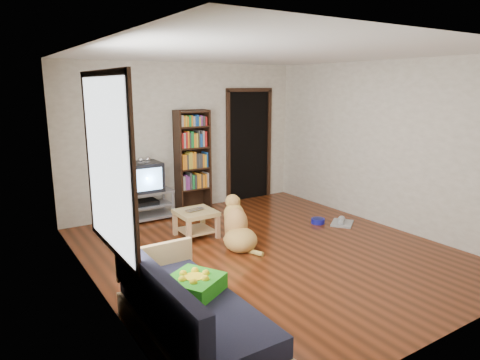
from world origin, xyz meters
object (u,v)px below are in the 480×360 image
dog_bowl (318,221)px  coffee_table (196,218)px  green_cushion (194,284)px  dog (237,228)px  sofa (189,319)px  laptop (197,210)px  tv_stand (145,204)px  crt_tv (143,176)px  bookshelf (192,155)px  grey_rag (342,223)px

dog_bowl → coffee_table: 2.05m
dog_bowl → coffee_table: coffee_table is taller
green_cushion → dog_bowl: 3.65m
green_cushion → dog: dog is taller
dog_bowl → sofa: (-3.28, -1.91, 0.22)m
dog_bowl → laptop: bearing=165.8°
coffee_table → tv_stand: bearing=105.9°
dog_bowl → crt_tv: size_ratio=0.38×
sofa → dog: size_ratio=1.99×
green_cushion → tv_stand: bearing=46.8°
bookshelf → dog: 2.13m
dog_bowl → tv_stand: tv_stand is taller
dog_bowl → coffee_table: size_ratio=0.40×
laptop → sofa: bearing=-130.8°
green_cushion → sofa: 0.29m
laptop → dog_bowl: (1.96, -0.50, -0.37)m
green_cushion → grey_rag: green_cushion is taller
green_cushion → tv_stand: green_cushion is taller
grey_rag → tv_stand: size_ratio=0.44×
tv_stand → grey_rag: bearing=-37.1°
grey_rag → dog: size_ratio=0.44×
laptop → coffee_table: bearing=77.8°
coffee_table → laptop: bearing=-90.0°
dog_bowl → grey_rag: bearing=-39.8°
laptop → bookshelf: bearing=53.1°
tv_stand → dog: dog is taller
green_cushion → grey_rag: 3.81m
crt_tv → bookshelf: bearing=4.3°
grey_rag → sofa: sofa is taller
laptop → grey_rag: 2.42m
tv_stand → dog: bearing=-71.2°
dog_bowl → tv_stand: (-2.31, 1.72, 0.23)m
crt_tv → coffee_table: (0.34, -1.22, -0.46)m
dog_bowl → crt_tv: bearing=142.9°
tv_stand → bookshelf: (0.95, 0.09, 0.73)m
green_cushion → coffee_table: green_cushion is taller
grey_rag → crt_tv: crt_tv is taller
sofa → dog: 2.38m
grey_rag → coffee_table: size_ratio=0.73×
dog_bowl → dog: (-1.67, -0.16, 0.23)m
tv_stand → bookshelf: size_ratio=0.50×
green_cushion → coffee_table: bearing=33.1°
green_cushion → coffee_table: 2.60m
sofa → dog_bowl: bearing=30.2°
bookshelf → tv_stand: bearing=-174.4°
green_cushion → crt_tv: 3.63m
bookshelf → laptop: bearing=-114.8°
dog_bowl → grey_rag: size_ratio=0.55×
bookshelf → sofa: bearing=-117.3°
coffee_table → grey_rag: bearing=-18.9°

